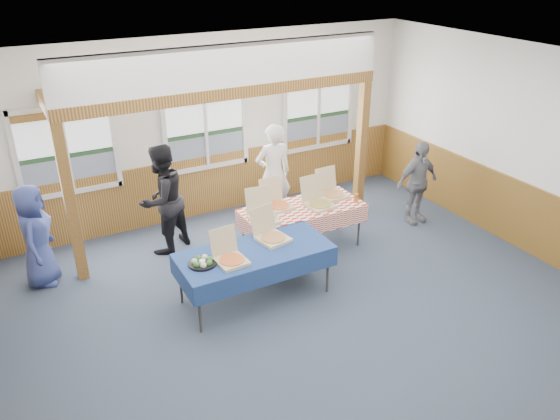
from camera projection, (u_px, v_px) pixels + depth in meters
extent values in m
plane|color=#2B3346|center=(306.00, 311.00, 7.42)|extent=(8.00, 8.00, 0.00)
plane|color=white|center=(312.00, 74.00, 6.01)|extent=(8.00, 8.00, 0.00)
plane|color=silver|center=(205.00, 129.00, 9.48)|extent=(8.00, 0.00, 8.00)
plane|color=silver|center=(558.00, 387.00, 3.95)|extent=(8.00, 0.00, 8.00)
plane|color=silver|center=(530.00, 152.00, 8.42)|extent=(0.00, 8.00, 8.00)
cube|color=brown|center=(209.00, 184.00, 9.92)|extent=(7.98, 0.05, 1.10)
cube|color=brown|center=(516.00, 213.00, 8.87)|extent=(0.05, 6.98, 1.10)
cube|color=silver|center=(74.00, 192.00, 8.76)|extent=(1.52, 0.05, 0.08)
cube|color=silver|center=(59.00, 107.00, 8.15)|extent=(1.52, 0.05, 0.08)
cube|color=silver|center=(15.00, 159.00, 8.14)|extent=(0.08, 0.05, 1.46)
cube|color=silver|center=(115.00, 144.00, 8.77)|extent=(0.08, 0.05, 1.46)
cube|color=silver|center=(67.00, 151.00, 8.45)|extent=(0.05, 0.05, 1.30)
cube|color=slate|center=(71.00, 173.00, 8.66)|extent=(1.40, 0.02, 0.52)
cube|color=#1E3C20|center=(68.00, 156.00, 8.53)|extent=(1.40, 0.02, 0.08)
cube|color=silver|center=(63.00, 132.00, 8.36)|extent=(1.40, 0.02, 0.70)
cube|color=brown|center=(61.00, 114.00, 8.18)|extent=(1.40, 0.07, 0.10)
cube|color=silver|center=(208.00, 167.00, 9.74)|extent=(1.52, 0.05, 0.08)
cube|color=silver|center=(204.00, 90.00, 9.13)|extent=(1.52, 0.05, 0.08)
cube|color=silver|center=(165.00, 136.00, 9.12)|extent=(0.08, 0.05, 1.46)
cube|color=silver|center=(245.00, 124.00, 9.75)|extent=(0.08, 0.05, 1.46)
cube|color=silver|center=(206.00, 130.00, 9.44)|extent=(0.05, 0.05, 1.30)
cube|color=slate|center=(206.00, 150.00, 9.64)|extent=(1.40, 0.02, 0.52)
cube|color=#1E3C20|center=(205.00, 134.00, 9.51)|extent=(1.40, 0.02, 0.08)
cube|color=silver|center=(204.00, 112.00, 9.34)|extent=(1.40, 0.02, 0.70)
cube|color=brown|center=(204.00, 96.00, 9.16)|extent=(1.40, 0.07, 0.10)
cube|color=silver|center=(318.00, 146.00, 10.72)|extent=(1.52, 0.05, 0.08)
cube|color=silver|center=(320.00, 76.00, 10.12)|extent=(1.52, 0.05, 0.08)
cube|color=silver|center=(285.00, 117.00, 10.10)|extent=(0.08, 0.05, 1.46)
cube|color=silver|center=(351.00, 107.00, 10.73)|extent=(0.08, 0.05, 1.46)
cube|color=silver|center=(319.00, 112.00, 10.42)|extent=(0.05, 0.05, 1.30)
cube|color=slate|center=(317.00, 131.00, 10.62)|extent=(1.40, 0.02, 0.52)
cube|color=#1E3C20|center=(317.00, 116.00, 10.49)|extent=(1.40, 0.02, 0.08)
cube|color=silver|center=(318.00, 96.00, 10.32)|extent=(1.40, 0.02, 0.70)
cube|color=brown|center=(320.00, 81.00, 10.14)|extent=(1.40, 0.07, 0.10)
cube|color=#573213|center=(70.00, 205.00, 7.64)|extent=(0.15, 0.15, 2.40)
cube|color=#573213|center=(361.00, 148.00, 9.78)|extent=(0.15, 0.15, 2.40)
cube|color=#573213|center=(230.00, 93.00, 8.14)|extent=(5.15, 0.18, 0.18)
cylinder|color=#2E2E2E|center=(199.00, 309.00, 6.85)|extent=(0.04, 0.04, 0.73)
cylinder|color=#2E2E2E|center=(180.00, 280.00, 7.43)|extent=(0.04, 0.04, 0.73)
cylinder|color=#2E2E2E|center=(328.00, 270.00, 7.67)|extent=(0.04, 0.04, 0.73)
cylinder|color=#2E2E2E|center=(302.00, 247.00, 8.24)|extent=(0.04, 0.04, 0.73)
cube|color=#2E2E2E|center=(255.00, 252.00, 7.38)|extent=(2.06, 0.91, 0.03)
cube|color=navy|center=(255.00, 251.00, 7.38)|extent=(2.12, 0.98, 0.01)
cube|color=navy|center=(270.00, 276.00, 7.08)|extent=(2.09, 0.08, 0.28)
cube|color=navy|center=(241.00, 245.00, 7.80)|extent=(2.09, 0.08, 0.28)
cylinder|color=#2E2E2E|center=(262.00, 252.00, 8.12)|extent=(0.04, 0.04, 0.73)
cylinder|color=#2E2E2E|center=(243.00, 233.00, 8.65)|extent=(0.04, 0.04, 0.73)
cylinder|color=#2E2E2E|center=(359.00, 226.00, 8.87)|extent=(0.04, 0.04, 0.73)
cylinder|color=#2E2E2E|center=(336.00, 210.00, 9.40)|extent=(0.04, 0.04, 0.73)
cube|color=#2E2E2E|center=(302.00, 208.00, 8.60)|extent=(2.04, 1.38, 0.03)
cube|color=red|center=(302.00, 207.00, 8.59)|extent=(2.11, 1.45, 0.01)
cube|color=red|center=(316.00, 226.00, 8.32)|extent=(1.83, 0.67, 0.28)
cube|color=red|center=(289.00, 205.00, 8.99)|extent=(1.83, 0.67, 0.28)
cube|color=#CEBB89|center=(232.00, 262.00, 7.08)|extent=(0.40, 0.40, 0.04)
cylinder|color=orange|center=(232.00, 260.00, 7.06)|extent=(0.35, 0.35, 0.01)
cube|color=#CEBB89|center=(223.00, 241.00, 7.16)|extent=(0.38, 0.12, 0.37)
cube|color=#CEBB89|center=(273.00, 239.00, 7.61)|extent=(0.46, 0.46, 0.04)
cylinder|color=tan|center=(273.00, 237.00, 7.60)|extent=(0.40, 0.40, 0.01)
cube|color=#CEBB89|center=(263.00, 219.00, 7.68)|extent=(0.41, 0.17, 0.39)
cube|color=#CEBB89|center=(264.00, 220.00, 8.15)|extent=(0.46, 0.46, 0.05)
cylinder|color=#D78843|center=(264.00, 218.00, 8.13)|extent=(0.40, 0.40, 0.01)
cube|color=#CEBB89|center=(258.00, 200.00, 8.26)|extent=(0.42, 0.15, 0.40)
cube|color=#CEBB89|center=(278.00, 207.00, 8.55)|extent=(0.41, 0.41, 0.04)
cylinder|color=orange|center=(278.00, 205.00, 8.54)|extent=(0.36, 0.36, 0.01)
cube|color=#CEBB89|center=(271.00, 189.00, 8.64)|extent=(0.40, 0.11, 0.39)
cube|color=#CEBB89|center=(320.00, 205.00, 8.59)|extent=(0.43, 0.43, 0.05)
cylinder|color=#D78843|center=(320.00, 204.00, 8.58)|extent=(0.37, 0.37, 0.01)
cube|color=#CEBB89|center=(312.00, 187.00, 8.68)|extent=(0.41, 0.12, 0.40)
cube|color=#CEBB89|center=(333.00, 195.00, 8.94)|extent=(0.40, 0.40, 0.04)
cylinder|color=tan|center=(334.00, 194.00, 8.92)|extent=(0.35, 0.35, 0.01)
cube|color=#CEBB89|center=(326.00, 179.00, 9.02)|extent=(0.39, 0.11, 0.38)
cylinder|color=black|center=(202.00, 263.00, 7.05)|extent=(0.37, 0.37, 0.03)
cylinder|color=silver|center=(202.00, 262.00, 7.04)|extent=(0.08, 0.08, 0.04)
sphere|color=#306827|center=(210.00, 259.00, 7.08)|extent=(0.08, 0.08, 0.08)
sphere|color=#BBB8A9|center=(205.00, 257.00, 7.12)|extent=(0.08, 0.08, 0.08)
sphere|color=#306827|center=(198.00, 258.00, 7.10)|extent=(0.08, 0.08, 0.08)
sphere|color=#BBB8A9|center=(194.00, 261.00, 7.03)|extent=(0.08, 0.08, 0.08)
sphere|color=#306827|center=(197.00, 265.00, 6.96)|extent=(0.08, 0.08, 0.08)
sphere|color=#BBB8A9|center=(203.00, 265.00, 6.94)|extent=(0.08, 0.08, 0.08)
sphere|color=#306827|center=(209.00, 263.00, 7.00)|extent=(0.08, 0.08, 0.08)
cylinder|color=#A95C1C|center=(356.00, 198.00, 8.72)|extent=(0.07, 0.07, 0.15)
imported|color=silver|center=(273.00, 174.00, 9.47)|extent=(0.69, 0.48, 1.79)
imported|color=black|center=(162.00, 199.00, 8.53)|extent=(1.08, 1.01, 1.78)
imported|color=navy|center=(36.00, 236.00, 7.72)|extent=(0.71, 0.87, 1.54)
imported|color=slate|center=(417.00, 183.00, 9.50)|extent=(0.89, 0.40, 1.50)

